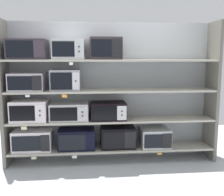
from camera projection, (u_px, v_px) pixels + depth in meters
name	position (u px, v px, depth m)	size (l,w,h in m)	color
ground	(119.00, 192.00, 3.23)	(7.13, 6.00, 0.02)	#B2B7BC
back_panel	(111.00, 91.00, 4.29)	(3.33, 0.04, 2.17)	#9EA3A8
upright_left	(5.00, 94.00, 3.91)	(0.05, 0.44, 2.17)	#68645B
upright_right	(212.00, 92.00, 4.19)	(0.05, 0.44, 2.17)	#68645B
shelf_0	(112.00, 148.00, 4.18)	(3.13, 0.44, 0.03)	#ADA899
microwave_0	(33.00, 140.00, 4.05)	(0.58, 0.37, 0.31)	silver
microwave_1	(77.00, 139.00, 4.11)	(0.56, 0.36, 0.31)	black
microwave_2	(118.00, 137.00, 4.16)	(0.53, 0.35, 0.33)	black
microwave_3	(155.00, 137.00, 4.22)	(0.45, 0.42, 0.29)	#B1B7B8
price_tag_0	(34.00, 158.00, 3.87)	(0.08, 0.00, 0.04)	beige
price_tag_1	(75.00, 157.00, 3.92)	(0.07, 0.00, 0.04)	white
price_tag_2	(160.00, 154.00, 4.03)	(0.07, 0.00, 0.03)	orange
shelf_1	(112.00, 120.00, 4.12)	(3.13, 0.44, 0.03)	#ADA899
microwave_4	(30.00, 111.00, 3.98)	(0.53, 0.43, 0.31)	silver
microwave_5	(69.00, 111.00, 4.03)	(0.57, 0.41, 0.26)	#B7B4B5
microwave_6	(108.00, 111.00, 4.08)	(0.54, 0.41, 0.26)	black
price_tag_3	(24.00, 128.00, 3.79)	(0.08, 0.00, 0.05)	beige
shelf_2	(112.00, 91.00, 4.05)	(3.13, 0.44, 0.03)	#ADA899
microwave_7	(27.00, 82.00, 3.91)	(0.50, 0.42, 0.26)	#BDB3BE
microwave_8	(66.00, 80.00, 3.96)	(0.43, 0.38, 0.31)	#A09BA8
price_tag_4	(28.00, 96.00, 3.72)	(0.06, 0.00, 0.03)	white
price_tag_5	(65.00, 96.00, 3.77)	(0.07, 0.00, 0.05)	orange
shelf_3	(112.00, 61.00, 3.98)	(3.13, 0.44, 0.03)	#ADA899
microwave_9	(28.00, 49.00, 3.84)	(0.55, 0.40, 0.29)	#352C36
microwave_10	(69.00, 49.00, 3.89)	(0.46, 0.44, 0.29)	#B9BBBA
microwave_11	(106.00, 49.00, 3.94)	(0.47, 0.41, 0.32)	#332A2D
price_tag_6	(71.00, 64.00, 3.71)	(0.05, 0.00, 0.04)	white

